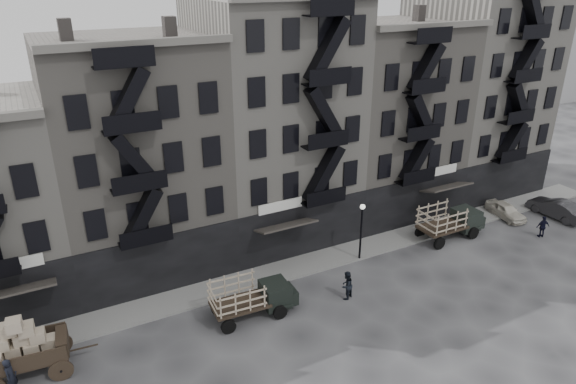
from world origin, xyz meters
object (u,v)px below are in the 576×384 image
wagon (20,343)px  car_east (506,210)px  pedestrian_mid (347,285)px  policeman (543,227)px  pedestrian_west (11,377)px  stake_truck_west (251,295)px  car_far (556,208)px  stake_truck_east (451,219)px

wagon → car_east: 35.62m
pedestrian_mid → policeman: (17.55, -0.26, -0.07)m
pedestrian_mid → pedestrian_west: bearing=-26.7°
stake_truck_west → pedestrian_west: stake_truck_west is taller
stake_truck_west → car_far: bearing=4.0°
stake_truck_west → policeman: (23.40, -1.38, -0.58)m
wagon → car_east: bearing=7.6°
pedestrian_west → policeman: pedestrian_west is taller
wagon → car_east: wagon is taller
pedestrian_mid → policeman: size_ratio=1.09×
stake_truck_east → pedestrian_mid: (-11.27, -2.97, -0.62)m
stake_truck_east → pedestrian_mid: size_ratio=2.91×
wagon → car_far: size_ratio=0.95×
car_far → car_east: bearing=-29.0°
stake_truck_east → policeman: 7.10m
car_far → policeman: size_ratio=2.67×
stake_truck_west → policeman: bearing=-0.3°
car_far → pedestrian_mid: (-21.59, -1.57, 0.18)m
stake_truck_east → policeman: stake_truck_east is taller
car_east → pedestrian_mid: size_ratio=1.98×
stake_truck_west → car_far: size_ratio=1.12×
wagon → stake_truck_east: size_ratio=0.80×
pedestrian_west → policeman: size_ratio=1.18×
car_east → wagon: bearing=-171.1°
car_far → wagon: bearing=-4.1°
stake_truck_west → car_east: bearing=8.5°
policeman → car_east: bearing=-74.3°
car_far → pedestrian_west: size_ratio=2.27×
wagon → pedestrian_west: size_ratio=2.16×
stake_truck_west → car_east: 23.78m
stake_truck_west → stake_truck_east: stake_truck_east is taller
car_far → pedestrian_mid: size_ratio=2.45×
car_east → pedestrian_mid: pedestrian_mid is taller
pedestrian_west → policeman: 35.91m
stake_truck_west → policeman: size_ratio=2.99×
pedestrian_mid → car_east: bearing=166.7°
pedestrian_west → policeman: (35.89, -1.12, -0.15)m
wagon → stake_truck_east: 29.03m
wagon → policeman: wagon is taller
stake_truck_west → car_east: stake_truck_west is taller
stake_truck_west → policeman: stake_truck_west is taller
stake_truck_east → pedestrian_west: size_ratio=2.69×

